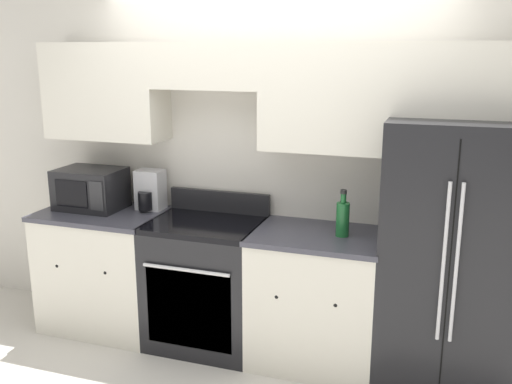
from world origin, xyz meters
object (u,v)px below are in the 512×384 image
Objects in this scene: microwave at (91,189)px; refrigerator at (449,256)px; oven_range at (206,283)px; bottle at (343,218)px.

refrigerator is at bearing -0.35° from microwave.
bottle is at bearing 0.41° from oven_range.
bottle is (0.98, 0.01, 0.58)m from oven_range.
refrigerator is 2.62m from microwave.
microwave is at bearing 179.65° from refrigerator.
oven_range is at bearing -178.66° from refrigerator.
refrigerator is (1.65, 0.04, 0.39)m from oven_range.
oven_range is 2.24× the size of microwave.
refrigerator reaches higher than oven_range.
refrigerator reaches higher than bottle.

